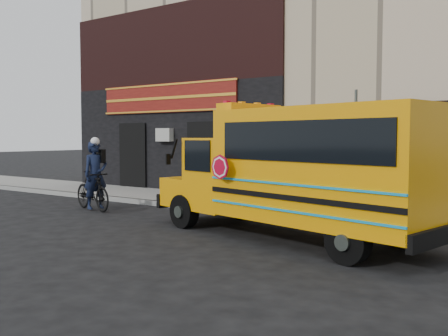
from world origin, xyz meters
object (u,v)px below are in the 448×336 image
school_bus (303,169)px  cyclist (96,177)px  bicycle (92,191)px  sign_pole (355,150)px

school_bus → cyclist: (-6.94, 0.41, -0.51)m
bicycle → cyclist: cyclist is taller
school_bus → bicycle: school_bus is taller
bicycle → cyclist: (0.09, 0.06, 0.41)m
cyclist → school_bus: bearing=-79.1°
cyclist → bicycle: bearing=139.4°
sign_pole → cyclist: size_ratio=1.68×
sign_pole → bicycle: size_ratio=1.72×
school_bus → bicycle: bearing=177.1°
sign_pole → bicycle: bearing=-160.8°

